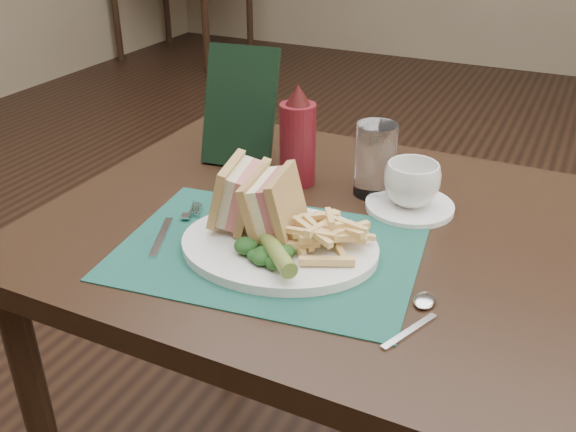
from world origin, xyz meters
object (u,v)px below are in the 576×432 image
(placemat, at_px, (268,251))
(saucer, at_px, (410,206))
(plate, at_px, (279,246))
(sandwich_half_b, at_px, (261,203))
(sandwich_half_a, at_px, (226,192))
(table_main, at_px, (316,390))
(drinking_glass, at_px, (375,160))
(check_presenter, at_px, (240,107))
(ketchup_bottle, at_px, (298,135))
(coffee_cup, at_px, (412,184))
(table_bg_left, at_px, (184,6))

(placemat, xyz_separation_m, saucer, (0.15, 0.23, 0.00))
(plate, distance_m, sandwich_half_b, 0.07)
(sandwich_half_a, bearing_deg, saucer, 27.53)
(table_main, relative_size, saucer, 6.00)
(drinking_glass, height_order, check_presenter, check_presenter)
(saucer, distance_m, ketchup_bottle, 0.23)
(sandwich_half_b, xyz_separation_m, drinking_glass, (0.10, 0.24, -0.01))
(drinking_glass, xyz_separation_m, ketchup_bottle, (-0.14, -0.02, 0.03))
(plate, bearing_deg, ketchup_bottle, 98.92)
(sandwich_half_a, relative_size, sandwich_half_b, 0.97)
(sandwich_half_a, bearing_deg, coffee_cup, 27.53)
(drinking_glass, distance_m, check_presenter, 0.29)
(placemat, relative_size, saucer, 2.97)
(sandwich_half_b, distance_m, saucer, 0.28)
(placemat, relative_size, drinking_glass, 3.42)
(table_bg_left, relative_size, check_presenter, 3.92)
(plate, bearing_deg, sandwich_half_a, 157.94)
(sandwich_half_b, distance_m, check_presenter, 0.33)
(sandwich_half_b, xyz_separation_m, check_presenter, (-0.19, 0.27, 0.04))
(ketchup_bottle, bearing_deg, saucer, -3.37)
(plate, bearing_deg, saucer, 48.58)
(plate, height_order, sandwich_half_b, sandwich_half_b)
(saucer, xyz_separation_m, coffee_cup, (0.00, 0.00, 0.04))
(placemat, relative_size, check_presenter, 1.94)
(placemat, distance_m, sandwich_half_b, 0.07)
(plate, relative_size, drinking_glass, 2.31)
(drinking_glass, bearing_deg, check_presenter, 174.64)
(saucer, bearing_deg, sandwich_half_b, -128.57)
(sandwich_half_a, bearing_deg, drinking_glass, 42.17)
(sandwich_half_a, distance_m, coffee_cup, 0.31)
(table_bg_left, height_order, ketchup_bottle, ketchup_bottle)
(table_main, distance_m, check_presenter, 0.56)
(ketchup_bottle, bearing_deg, sandwich_half_b, -78.53)
(plate, bearing_deg, placemat, -164.77)
(coffee_cup, bearing_deg, plate, -121.42)
(sandwich_half_a, distance_m, drinking_glass, 0.28)
(sandwich_half_b, xyz_separation_m, ketchup_bottle, (-0.05, 0.23, 0.02))
(table_main, height_order, plate, plate)
(table_main, xyz_separation_m, check_presenter, (-0.24, 0.16, 0.49))
(table_main, height_order, sandwich_half_a, sandwich_half_a)
(sandwich_half_b, relative_size, drinking_glass, 0.83)
(table_main, distance_m, sandwich_half_b, 0.46)
(sandwich_half_a, bearing_deg, table_main, 27.72)
(saucer, relative_size, drinking_glass, 1.15)
(table_main, bearing_deg, drinking_glass, 70.98)
(table_bg_left, bearing_deg, sandwich_half_b, -53.86)
(table_main, bearing_deg, coffee_cup, 39.98)
(saucer, bearing_deg, drinking_glass, 158.53)
(saucer, relative_size, coffee_cup, 1.60)
(coffee_cup, xyz_separation_m, drinking_glass, (-0.08, 0.03, 0.02))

